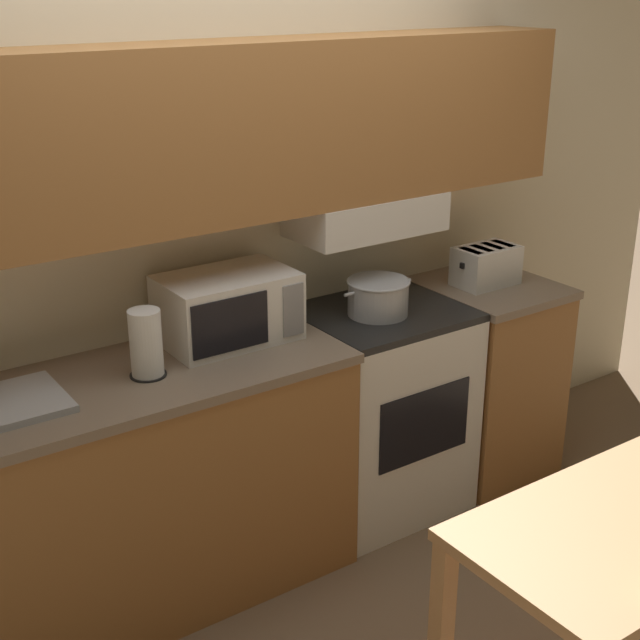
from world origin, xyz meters
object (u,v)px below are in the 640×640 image
(stove_range, at_px, (380,409))
(cooking_pot, at_px, (378,296))
(dining_table, at_px, (634,552))
(microwave, at_px, (228,308))
(paper_towel_roll, at_px, (146,344))
(toaster, at_px, (486,265))

(stove_range, distance_m, cooking_pot, 0.54)
(dining_table, bearing_deg, microwave, 108.34)
(stove_range, relative_size, microwave, 1.85)
(paper_towel_roll, bearing_deg, cooking_pot, 0.96)
(cooking_pot, distance_m, paper_towel_roll, 1.03)
(toaster, distance_m, paper_towel_roll, 1.67)
(microwave, distance_m, dining_table, 1.65)
(microwave, distance_m, toaster, 1.28)
(microwave, relative_size, paper_towel_roll, 2.06)
(cooking_pot, bearing_deg, microwave, 170.13)
(stove_range, xyz_separation_m, dining_table, (-0.18, -1.43, 0.18))
(microwave, relative_size, dining_table, 0.46)
(cooking_pot, relative_size, microwave, 0.68)
(microwave, xyz_separation_m, toaster, (1.27, -0.09, -0.04))
(cooking_pot, height_order, dining_table, cooking_pot)
(stove_range, relative_size, paper_towel_roll, 3.80)
(microwave, bearing_deg, cooking_pot, -9.87)
(toaster, xyz_separation_m, dining_table, (-0.77, -1.43, -0.37))
(dining_table, bearing_deg, toaster, 61.70)
(stove_range, xyz_separation_m, toaster, (0.59, 0.00, 0.55))
(cooking_pot, bearing_deg, dining_table, -95.51)
(cooking_pot, xyz_separation_m, paper_towel_roll, (-1.03, -0.02, 0.04))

